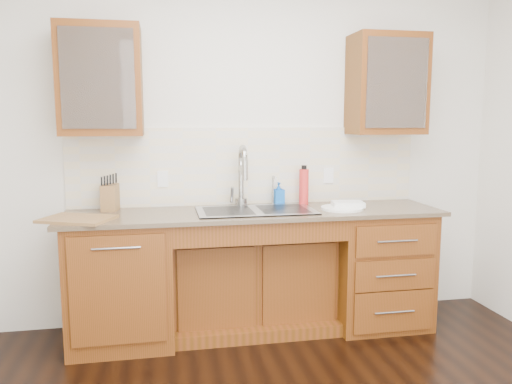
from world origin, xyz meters
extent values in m
cube|color=silver|center=(0.00, 1.80, 1.35)|extent=(4.00, 0.10, 2.70)
cube|color=#593014|center=(-0.95, 1.44, 0.44)|extent=(0.70, 0.62, 0.88)
cube|color=#593014|center=(0.00, 1.53, 0.35)|extent=(1.20, 0.44, 0.70)
cube|color=#593014|center=(0.95, 1.44, 0.44)|extent=(0.70, 0.62, 0.88)
cube|color=#84705B|center=(0.00, 1.43, 0.90)|extent=(2.70, 0.65, 0.03)
cube|color=beige|center=(0.00, 1.74, 1.21)|extent=(2.70, 0.02, 0.59)
cube|color=#9E9EA5|center=(0.00, 1.41, 0.83)|extent=(0.84, 0.46, 0.19)
cylinder|color=#999993|center=(-0.07, 1.64, 1.11)|extent=(0.04, 0.04, 0.40)
cylinder|color=#999993|center=(0.18, 1.65, 1.03)|extent=(0.02, 0.02, 0.24)
cube|color=#593014|center=(-1.05, 1.58, 1.83)|extent=(0.55, 0.34, 0.75)
cube|color=#593014|center=(1.05, 1.58, 1.83)|extent=(0.55, 0.34, 0.75)
cube|color=white|center=(-0.65, 1.73, 1.12)|extent=(0.08, 0.01, 0.12)
cube|color=white|center=(0.65, 1.73, 1.12)|extent=(0.08, 0.01, 0.12)
imported|color=blue|center=(0.23, 1.68, 0.99)|extent=(0.09, 0.09, 0.17)
cylinder|color=red|center=(0.42, 1.63, 1.05)|extent=(0.08, 0.08, 0.27)
cylinder|color=white|center=(0.63, 1.36, 0.92)|extent=(0.39, 0.39, 0.02)
cube|color=white|center=(0.69, 1.39, 0.94)|extent=(0.25, 0.20, 0.04)
cube|color=brown|center=(-1.03, 1.64, 1.00)|extent=(0.12, 0.18, 0.19)
cube|color=#9F5F2F|center=(-1.20, 1.29, 0.92)|extent=(0.52, 0.45, 0.02)
imported|color=white|center=(-1.10, 1.58, 1.77)|extent=(0.14, 0.14, 0.09)
imported|color=white|center=(-0.98, 1.58, 1.77)|extent=(0.13, 0.13, 0.09)
imported|color=white|center=(0.95, 1.58, 1.77)|extent=(0.14, 0.14, 0.10)
imported|color=white|center=(1.19, 1.58, 1.77)|extent=(0.11, 0.11, 0.09)
camera|label=1|loc=(-0.65, -2.05, 1.55)|focal=35.00mm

